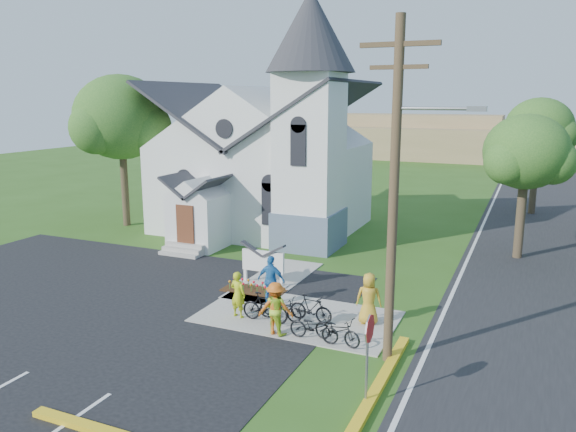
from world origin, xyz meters
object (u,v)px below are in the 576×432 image
at_px(stop_sign, 369,340).
at_px(bike_0, 280,308).
at_px(utility_pole, 396,184).
at_px(bike_1, 265,307).
at_px(cyclist_0, 238,294).
at_px(cyclist_3, 276,308).
at_px(cyclist_2, 271,280).
at_px(cyclist_4, 369,299).
at_px(bike_4, 337,330).
at_px(cyclist_1, 276,309).
at_px(bike_2, 314,327).
at_px(bike_3, 311,308).
at_px(church_sign, 263,262).

height_order(stop_sign, bike_0, stop_sign).
height_order(utility_pole, bike_1, utility_pole).
xyz_separation_m(cyclist_0, cyclist_3, (1.86, -0.78, 0.05)).
xyz_separation_m(bike_1, cyclist_2, (-0.53, 1.63, 0.42)).
bearing_deg(cyclist_3, cyclist_4, -160.45).
height_order(bike_1, bike_4, bike_1).
bearing_deg(cyclist_3, utility_pole, 156.54).
xyz_separation_m(utility_pole, bike_1, (-4.69, 1.06, -4.82)).
height_order(cyclist_1, bike_4, cyclist_1).
bearing_deg(bike_2, cyclist_0, 80.54).
distance_m(cyclist_2, bike_3, 2.26).
height_order(cyclist_2, bike_4, cyclist_2).
height_order(utility_pole, stop_sign, utility_pole).
height_order(stop_sign, bike_4, stop_sign).
bearing_deg(church_sign, cyclist_4, -23.96).
relative_size(utility_pole, cyclist_0, 5.91).
distance_m(cyclist_2, bike_2, 3.61).
xyz_separation_m(cyclist_1, bike_4, (2.13, 0.04, -0.41)).
bearing_deg(cyclist_4, bike_3, 7.79).
distance_m(church_sign, utility_pole, 9.18).
bearing_deg(cyclist_3, cyclist_0, -41.94).
height_order(stop_sign, bike_3, stop_sign).
bearing_deg(cyclist_1, church_sign, -41.62).
height_order(cyclist_1, cyclist_4, cyclist_4).
bearing_deg(bike_0, cyclist_2, 38.54).
bearing_deg(cyclist_2, cyclist_0, 70.92).
height_order(cyclist_2, cyclist_3, cyclist_2).
xyz_separation_m(church_sign, cyclist_1, (2.64, -4.35, -0.12)).
height_order(cyclist_0, bike_2, cyclist_0).
relative_size(bike_0, bike_4, 0.97).
relative_size(bike_0, cyclist_1, 0.97).
height_order(stop_sign, cyclist_3, stop_sign).
relative_size(utility_pole, bike_4, 5.83).
relative_size(utility_pole, bike_1, 5.67).
bearing_deg(church_sign, cyclist_1, -58.77).
xyz_separation_m(stop_sign, bike_0, (-4.34, 4.12, -1.30)).
bearing_deg(cyclist_3, cyclist_2, -80.57).
distance_m(cyclist_1, cyclist_4, 3.29).
xyz_separation_m(bike_0, cyclist_4, (2.94, 0.96, 0.48)).
relative_size(cyclist_1, bike_3, 1.06).
xyz_separation_m(cyclist_2, bike_3, (1.99, -0.95, -0.47)).
bearing_deg(cyclist_4, utility_pole, 108.37).
xyz_separation_m(bike_2, bike_3, (-0.67, 1.43, 0.03)).
bearing_deg(cyclist_4, bike_4, 65.94).
distance_m(stop_sign, cyclist_1, 5.10).
height_order(utility_pole, cyclist_2, utility_pole).
bearing_deg(stop_sign, utility_pole, 91.49).
height_order(bike_0, cyclist_3, cyclist_3).
bearing_deg(cyclist_2, church_sign, -56.18).
height_order(cyclist_2, cyclist_4, cyclist_2).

